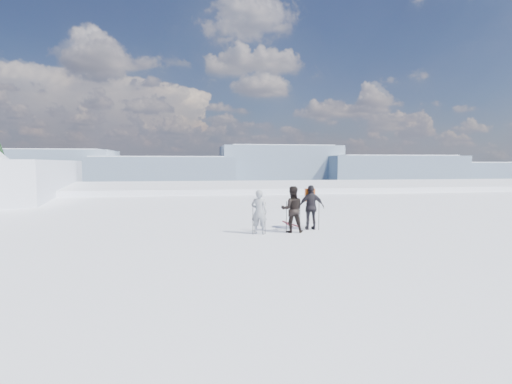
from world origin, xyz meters
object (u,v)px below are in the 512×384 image
skier_pack (311,207)px  skis_loose (289,224)px  skier_grey (259,212)px  skier_dark (292,209)px

skier_pack → skis_loose: skier_pack is taller
skier_grey → skier_dark: (1.38, 0.18, 0.06)m
skier_grey → skis_loose: (1.77, 2.27, -0.86)m
skier_grey → skier_pack: bearing=-140.9°
skier_pack → skis_loose: size_ratio=1.10×
skier_grey → skis_loose: bearing=-105.5°
skier_pack → skis_loose: (-0.57, 1.57, -0.92)m
skis_loose → skier_grey: bearing=-127.9°
skier_pack → skier_dark: bearing=30.2°
skis_loose → skier_dark: bearing=-100.4°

